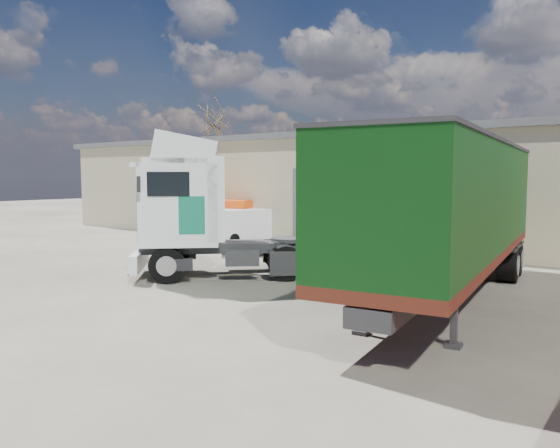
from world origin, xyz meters
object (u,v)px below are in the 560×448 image
Objects in this scene: bare_tree at (218,115)px; panel_van at (246,225)px; orange_skip at (225,222)px; box_trailer at (452,205)px; tractor_unit at (209,216)px.

bare_tree is 2.23× the size of panel_van.
orange_skip is at bearing -46.17° from bare_tree.
box_trailer is 2.91× the size of panel_van.
box_trailer is at bearing 55.98° from tractor_unit.
panel_van is (-4.88, 7.74, -1.09)m from tractor_unit.
bare_tree is 30.08m from box_trailer.
bare_tree is at bearing 153.20° from panel_van.
tractor_unit reaches higher than panel_van.
bare_tree reaches higher than orange_skip.
orange_skip reaches higher than panel_van.
bare_tree is 16.06m from orange_skip.
tractor_unit is 1.84× the size of orange_skip.
bare_tree reaches higher than panel_van.
panel_van is (-12.38, 6.62, -1.65)m from box_trailer.
bare_tree is 0.77× the size of box_trailer.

